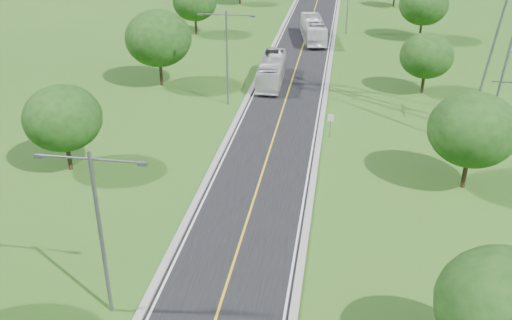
{
  "coord_description": "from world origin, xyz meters",
  "views": [
    {
      "loc": [
        6.04,
        -11.52,
        22.07
      ],
      "look_at": [
        0.03,
        26.22,
        3.0
      ],
      "focal_mm": 40.0,
      "sensor_mm": 36.0,
      "label": 1
    }
  ],
  "objects": [
    {
      "name": "tree_lc",
      "position": [
        -15.0,
        50.0,
        5.58
      ],
      "size": [
        7.56,
        7.56,
        8.79
      ],
      "color": "black",
      "rests_on": "ground"
    },
    {
      "name": "tree_rd",
      "position": [
        17.0,
        76.0,
        5.27
      ],
      "size": [
        7.14,
        7.14,
        8.3
      ],
      "color": "black",
      "rests_on": "ground"
    },
    {
      "name": "tree_ld",
      "position": [
        -17.0,
        74.0,
        4.95
      ],
      "size": [
        6.72,
        6.72,
        7.82
      ],
      "color": "black",
      "rests_on": "ground"
    },
    {
      "name": "tree_ra",
      "position": [
        14.0,
        10.0,
        4.64
      ],
      "size": [
        6.3,
        6.3,
        7.33
      ],
      "color": "black",
      "rests_on": "ground"
    },
    {
      "name": "curb_left",
      "position": [
        -4.25,
        66.0,
        0.11
      ],
      "size": [
        0.5,
        150.0,
        0.22
      ],
      "primitive_type": "cube",
      "color": "gray",
      "rests_on": "ground"
    },
    {
      "name": "ground",
      "position": [
        0.0,
        60.0,
        0.0
      ],
      "size": [
        260.0,
        260.0,
        0.0
      ],
      "primitive_type": "plane",
      "color": "#2B5818",
      "rests_on": "ground"
    },
    {
      "name": "bus_outbound",
      "position": [
        1.18,
        73.07,
        1.73
      ],
      "size": [
        4.81,
        12.31,
        3.34
      ],
      "primitive_type": "imported",
      "rotation": [
        0.0,
        0.0,
        3.31
      ],
      "color": "silver",
      "rests_on": "road"
    },
    {
      "name": "speed_limit_sign",
      "position": [
        5.2,
        37.98,
        1.6
      ],
      "size": [
        0.55,
        0.09,
        2.4
      ],
      "color": "slate",
      "rests_on": "ground"
    },
    {
      "name": "tree_rb",
      "position": [
        16.0,
        30.0,
        4.95
      ],
      "size": [
        6.72,
        6.72,
        7.82
      ],
      "color": "black",
      "rests_on": "ground"
    },
    {
      "name": "tree_rc",
      "position": [
        15.0,
        52.0,
        4.33
      ],
      "size": [
        5.88,
        5.88,
        6.84
      ],
      "color": "black",
      "rests_on": "ground"
    },
    {
      "name": "curb_right",
      "position": [
        4.25,
        66.0,
        0.11
      ],
      "size": [
        0.5,
        150.0,
        0.22
      ],
      "primitive_type": "cube",
      "color": "gray",
      "rests_on": "ground"
    },
    {
      "name": "bus_inbound",
      "position": [
        -2.33,
        52.78,
        1.58
      ],
      "size": [
        2.91,
        11.01,
        3.05
      ],
      "primitive_type": "imported",
      "rotation": [
        0.0,
        0.0,
        0.03
      ],
      "color": "silver",
      "rests_on": "road"
    },
    {
      "name": "tree_lb",
      "position": [
        -16.0,
        28.0,
        4.64
      ],
      "size": [
        6.3,
        6.3,
        7.33
      ],
      "color": "black",
      "rests_on": "ground"
    },
    {
      "name": "streetlight_near_left",
      "position": [
        -6.0,
        12.0,
        5.94
      ],
      "size": [
        5.9,
        0.25,
        10.0
      ],
      "color": "slate",
      "rests_on": "ground"
    },
    {
      "name": "streetlight_mid_left",
      "position": [
        -6.0,
        45.0,
        5.94
      ],
      "size": [
        5.9,
        0.25,
        10.0
      ],
      "color": "slate",
      "rests_on": "ground"
    },
    {
      "name": "road",
      "position": [
        0.0,
        66.0,
        0.03
      ],
      "size": [
        8.0,
        150.0,
        0.06
      ],
      "primitive_type": "cube",
      "color": "black",
      "rests_on": "ground"
    }
  ]
}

